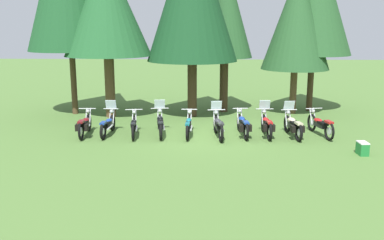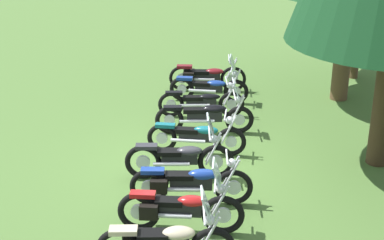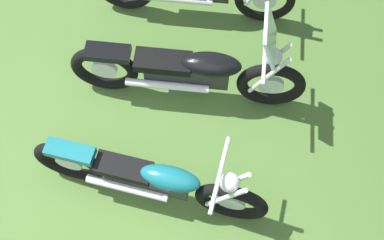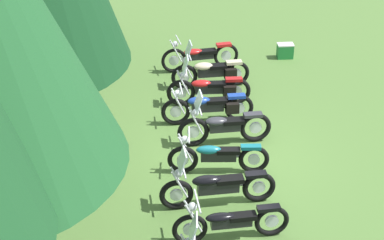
% 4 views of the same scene
% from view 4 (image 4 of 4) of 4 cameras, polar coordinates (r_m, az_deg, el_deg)
% --- Properties ---
extents(ground_plane, '(80.00, 80.00, 0.00)m').
position_cam_4_polar(ground_plane, '(14.13, 2.45, -3.57)').
color(ground_plane, '#4C7033').
extents(motorcycle_2, '(0.71, 2.23, 0.99)m').
position_cam_4_polar(motorcycle_2, '(11.64, 3.57, -9.38)').
color(motorcycle_2, black).
rests_on(motorcycle_2, ground_plane).
extents(motorcycle_3, '(0.75, 2.39, 1.36)m').
position_cam_4_polar(motorcycle_3, '(12.43, 2.27, -6.14)').
color(motorcycle_3, black).
rests_on(motorcycle_3, ground_plane).
extents(motorcycle_4, '(0.66, 2.23, 0.99)m').
position_cam_4_polar(motorcycle_4, '(13.42, 2.38, -3.34)').
color(motorcycle_4, black).
rests_on(motorcycle_4, ground_plane).
extents(motorcycle_5, '(0.73, 2.24, 1.39)m').
position_cam_4_polar(motorcycle_5, '(14.43, 2.94, -0.57)').
color(motorcycle_5, black).
rests_on(motorcycle_5, ground_plane).
extents(motorcycle_6, '(0.70, 2.33, 1.02)m').
position_cam_4_polar(motorcycle_6, '(15.30, 1.60, 1.28)').
color(motorcycle_6, black).
rests_on(motorcycle_6, ground_plane).
extents(motorcycle_7, '(0.73, 2.22, 1.39)m').
position_cam_4_polar(motorcycle_7, '(16.15, 1.65, 2.93)').
color(motorcycle_7, black).
rests_on(motorcycle_7, ground_plane).
extents(motorcycle_8, '(0.76, 2.20, 1.38)m').
position_cam_4_polar(motorcycle_8, '(17.09, 1.80, 4.54)').
color(motorcycle_8, black).
rests_on(motorcycle_8, ground_plane).
extents(motorcycle_9, '(0.79, 2.30, 1.03)m').
position_cam_4_polar(motorcycle_9, '(18.13, 0.73, 6.00)').
color(motorcycle_9, black).
rests_on(motorcycle_9, ground_plane).
extents(picnic_cooler, '(0.34, 0.51, 0.46)m').
position_cam_4_polar(picnic_cooler, '(19.23, 8.62, 6.35)').
color(picnic_cooler, '#1E7233').
rests_on(picnic_cooler, ground_plane).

